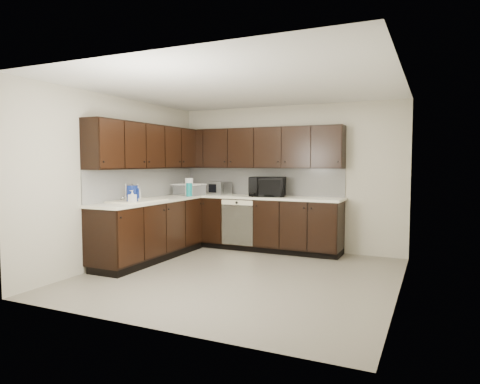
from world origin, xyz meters
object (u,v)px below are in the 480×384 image
at_px(microwave, 267,187).
at_px(toaster_oven, 220,188).
at_px(sink, 137,205).
at_px(storage_bin, 189,190).
at_px(blue_pitcher, 132,194).

bearing_deg(microwave, toaster_oven, 161.37).
relative_size(sink, storage_bin, 1.67).
height_order(microwave, toaster_oven, microwave).
distance_m(sink, toaster_oven, 1.83).
height_order(toaster_oven, storage_bin, toaster_oven).
bearing_deg(microwave, storage_bin, 179.46).
bearing_deg(blue_pitcher, toaster_oven, 62.13).
height_order(sink, blue_pitcher, sink).
height_order(storage_bin, blue_pitcher, blue_pitcher).
relative_size(sink, blue_pitcher, 3.30).
xyz_separation_m(toaster_oven, blue_pitcher, (-0.41, -1.94, 0.01)).
xyz_separation_m(microwave, blue_pitcher, (-1.37, -1.87, -0.04)).
relative_size(toaster_oven, storage_bin, 0.74).
height_order(microwave, storage_bin, microwave).
relative_size(microwave, toaster_oven, 1.64).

